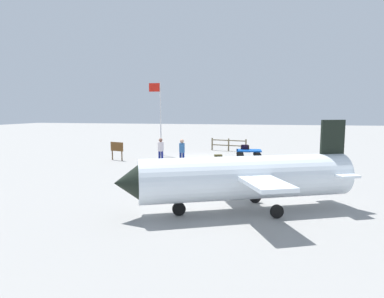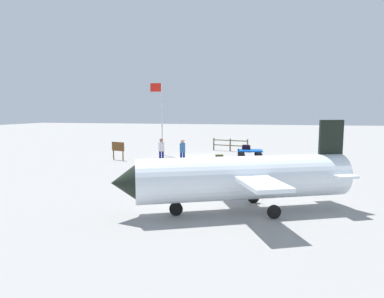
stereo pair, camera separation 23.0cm
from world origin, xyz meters
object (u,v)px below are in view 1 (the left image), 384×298
Objects in this scene: suitcase_dark at (245,147)px; signboard at (117,148)px; luggage_cart at (248,152)px; airplane_near at (238,178)px; suitcase_olive at (245,147)px; flagpole at (159,112)px; worker_trailing at (182,150)px; suitcase_grey at (218,156)px; worker_lead at (161,149)px.

signboard is (8.65, 3.28, 0.09)m from suitcase_dark.
luggage_cart is 0.23× the size of airplane_near.
airplane_near is at bearing 91.61° from suitcase_olive.
flagpole is at bearing 0.56° from suitcase_dark.
luggage_cart is at bearing -162.43° from signboard.
suitcase_olive is 0.30× the size of worker_trailing.
luggage_cart is at bearing -89.61° from airplane_near.
suitcase_grey is 0.38× the size of worker_lead.
luggage_cart is 0.33× the size of flagpole.
flagpole is at bearing -1.27° from suitcase_olive.
luggage_cart is 2.89× the size of suitcase_grey.
worker_lead is at bearing 160.17° from signboard.
worker_trailing is at bearing 123.28° from flagpole.
suitcase_grey is at bearing 16.85° from suitcase_olive.
suitcase_olive is at bearing -163.15° from suitcase_grey.
suitcase_olive is 0.09× the size of flagpole.
suitcase_dark is at bearing -58.39° from luggage_cart.
luggage_cart is 2.21m from suitcase_grey.
worker_lead is at bearing 50.14° from suitcase_grey.
suitcase_dark is 2.13m from suitcase_grey.
flagpole reaches higher than suitcase_dark.
worker_lead is 10.13m from airplane_near.
suitcase_dark is 0.38× the size of worker_trailing.
worker_lead reaches higher than luggage_cart.
luggage_cart is at bearing 138.79° from suitcase_olive.
airplane_near is (-0.09, 12.69, 0.73)m from luggage_cart.
luggage_cart is 1.47× the size of signboard.
worker_trailing is 1.31× the size of signboard.
suitcase_dark is at bearing -137.81° from worker_lead.
worker_trailing is at bearing 166.93° from signboard.
worker_lead is at bearing 108.63° from flagpole.
suitcase_olive is 0.39× the size of signboard.
suitcase_olive is 12.94m from airplane_near.
worker_lead reaches higher than suitcase_dark.
suitcase_olive is 7.06m from flagpole.
suitcase_olive is at bearing -139.15° from worker_lead.
suitcase_grey is 0.08× the size of airplane_near.
worker_lead reaches higher than signboard.
flagpole is at bearing -56.72° from worker_trailing.
suitcase_dark reaches higher than suitcase_grey.
flagpole reaches higher than signboard.
worker_trailing is at bearing 50.04° from suitcase_dark.
worker_lead is at bearing 42.19° from suitcase_dark.
signboard is (6.77, 2.50, 0.72)m from suitcase_grey.
luggage_cart is 1.12× the size of worker_trailing.
worker_trailing reaches higher than suitcase_dark.
suitcase_olive is at bearing -41.21° from luggage_cart.
airplane_near is 6.27× the size of signboard.
suitcase_olive reaches higher than luggage_cart.
worker_trailing is 5.07m from signboard.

